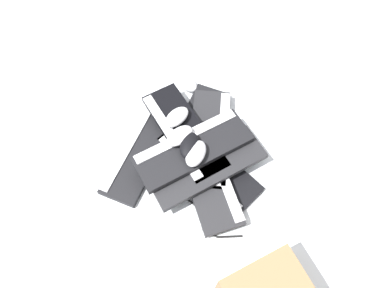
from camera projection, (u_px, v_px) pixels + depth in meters
name	position (u px, v px, depth m)	size (l,w,h in m)	color
ground_plane	(205.00, 142.00, 1.39)	(3.20, 3.20, 0.00)	silver
keyboard_0	(208.00, 164.00, 1.33)	(0.45, 0.17, 0.03)	black
keyboard_1	(196.00, 130.00, 1.41)	(0.30, 0.46, 0.03)	black
keyboard_2	(141.00, 151.00, 1.36)	(0.30, 0.46, 0.03)	black
keyboard_3	(206.00, 175.00, 1.28)	(0.46, 0.34, 0.03)	#232326
keyboard_4	(210.00, 137.00, 1.36)	(0.39, 0.44, 0.03)	#232326
keyboard_5	(207.00, 166.00, 1.26)	(0.27, 0.46, 0.03)	#232326
keyboard_6	(183.00, 131.00, 1.33)	(0.46, 0.27, 0.03)	black
keyboard_7	(193.00, 149.00, 1.26)	(0.27, 0.46, 0.03)	black
mouse_0	(177.00, 117.00, 1.32)	(0.11, 0.07, 0.04)	silver
mouse_1	(187.00, 83.00, 1.52)	(0.11, 0.07, 0.04)	silver
mouse_2	(180.00, 136.00, 1.25)	(0.11, 0.07, 0.04)	silver
mouse_3	(196.00, 154.00, 1.21)	(0.11, 0.07, 0.04)	#B7B7BC
mouse_4	(189.00, 145.00, 1.23)	(0.11, 0.07, 0.04)	black
cable_0	(170.00, 170.00, 1.33)	(0.70, 0.26, 0.01)	black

